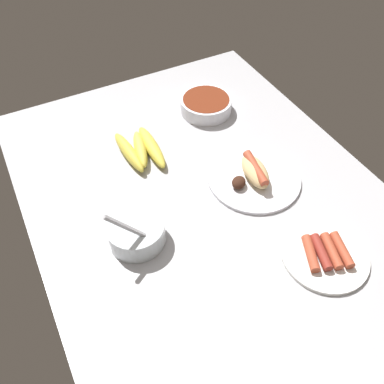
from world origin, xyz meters
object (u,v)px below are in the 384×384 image
banana_bunch (141,149)px  bowl_chili (206,104)px  plate_hotdog_assembled (254,176)px  bowl_coleslaw (136,231)px  plate_sausages (325,254)px

banana_bunch → bowl_chili: bowl_chili is taller
plate_hotdog_assembled → banana_bunch: (-23.77, -23.32, 0.25)cm
bowl_chili → banana_bunch: bearing=-71.0°
plate_hotdog_assembled → bowl_coleslaw: (3.69, -35.91, 1.62)cm
bowl_coleslaw → plate_sausages: size_ratio=0.75×
plate_hotdog_assembled → bowl_chili: bearing=174.4°
plate_sausages → bowl_chili: bearing=178.0°
plate_sausages → bowl_coleslaw: bearing=-123.8°
bowl_chili → plate_sausages: size_ratio=0.81×
bowl_chili → plate_sausages: (61.45, -2.11, -1.58)cm
bowl_coleslaw → bowl_chili: bearing=133.1°
banana_bunch → plate_hotdog_assembled: bearing=44.5°
plate_hotdog_assembled → bowl_coleslaw: 36.14cm
plate_hotdog_assembled → banana_bunch: size_ratio=1.31×
plate_hotdog_assembled → bowl_chili: size_ratio=1.55×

